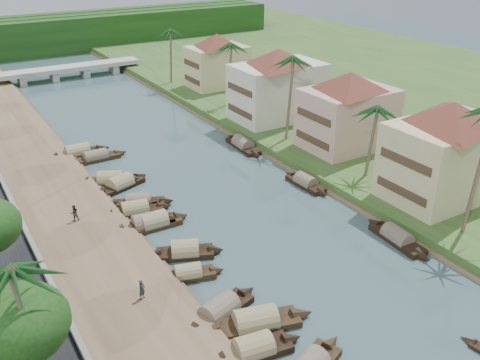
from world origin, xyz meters
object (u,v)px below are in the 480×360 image
building_near (447,149)px  person_near (142,289)px  bridge (69,70)px  sampan_1 (254,350)px

building_near → person_near: building_near is taller
building_near → bridge: bearing=104.4°
building_near → sampan_1: size_ratio=1.91×
building_near → person_near: bearing=179.3°
bridge → person_near: (-14.40, -73.58, -0.08)m
bridge → building_near: building_near is taller
building_near → sampan_1: bearing=-163.6°
bridge → sampan_1: size_ratio=3.60×
person_near → sampan_1: bearing=-91.6°
building_near → sampan_1: building_near is taller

